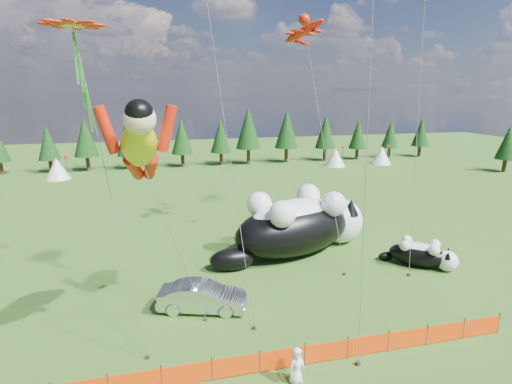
# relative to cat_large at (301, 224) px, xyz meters

# --- Properties ---
(ground) EXTENTS (160.00, 160.00, 0.00)m
(ground) POSITION_rel_cat_large_xyz_m (-5.05, -8.86, -2.20)
(ground) COLOR #173A0A
(ground) RESTS_ON ground
(safety_fence) EXTENTS (22.06, 0.06, 1.10)m
(safety_fence) POSITION_rel_cat_large_xyz_m (-5.05, -11.86, -1.70)
(safety_fence) COLOR #262626
(safety_fence) RESTS_ON ground
(tree_line) EXTENTS (90.00, 4.00, 8.00)m
(tree_line) POSITION_rel_cat_large_xyz_m (-5.05, 36.14, 1.80)
(tree_line) COLOR black
(tree_line) RESTS_ON ground
(festival_tents) EXTENTS (50.00, 3.20, 2.80)m
(festival_tents) POSITION_rel_cat_large_xyz_m (5.95, 31.14, -0.80)
(festival_tents) COLOR white
(festival_tents) RESTS_ON ground
(cat_large) EXTENTS (12.45, 7.32, 4.63)m
(cat_large) POSITION_rel_cat_large_xyz_m (0.00, 0.00, 0.00)
(cat_large) COLOR black
(cat_large) RESTS_ON ground
(cat_small) EXTENTS (4.25, 3.83, 1.84)m
(cat_small) POSITION_rel_cat_large_xyz_m (7.12, -4.23, -1.32)
(cat_small) COLOR black
(cat_small) RESTS_ON ground
(car) EXTENTS (5.00, 2.94, 1.56)m
(car) POSITION_rel_cat_large_xyz_m (-7.83, -6.33, -1.42)
(car) COLOR silver
(car) RESTS_ON ground
(spectator_e) EXTENTS (0.91, 0.79, 1.58)m
(spectator_e) POSITION_rel_cat_large_xyz_m (-4.74, -12.76, -1.41)
(spectator_e) COLOR white
(spectator_e) RESTS_ON ground
(superhero_kite) EXTENTS (5.07, 5.15, 11.68)m
(superhero_kite) POSITION_rel_cat_large_xyz_m (-10.42, -8.35, 7.08)
(superhero_kite) COLOR #D7C40B
(superhero_kite) RESTS_ON ground
(gecko_kite) EXTENTS (5.12, 12.21, 18.22)m
(gecko_kite) POSITION_rel_cat_large_xyz_m (1.62, 4.88, 13.70)
(gecko_kite) COLOR red
(gecko_kite) RESTS_ON ground
(flower_kite) EXTENTS (3.92, 4.52, 14.41)m
(flower_kite) POSITION_rel_cat_large_xyz_m (-12.75, -7.11, 11.77)
(flower_kite) COLOR red
(flower_kite) RESTS_ON ground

